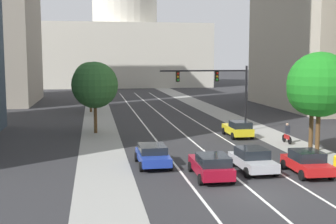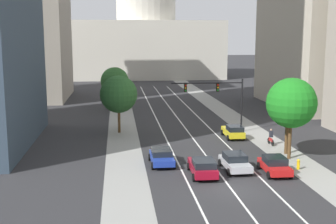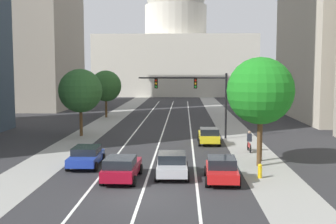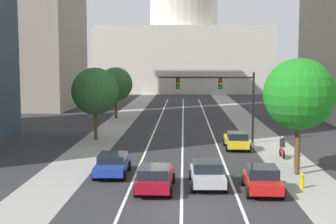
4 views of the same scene
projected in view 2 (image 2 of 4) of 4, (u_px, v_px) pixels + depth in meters
The scene contains 20 objects.
ground_plane at pixel (169, 107), 72.02m from camera, with size 400.00×400.00×0.00m, color #2B2B2D.
sidewalk_left at pixel (121, 113), 66.23m from camera, with size 3.50×130.00×0.01m, color gray.
sidewalk_right at pixel (223, 111), 68.01m from camera, with size 3.50×130.00×0.01m, color gray.
lane_stripe_left at pixel (160, 125), 56.98m from camera, with size 0.16×90.00×0.01m, color white.
lane_stripe_center at pixel (183, 125), 57.33m from camera, with size 0.16×90.00×0.01m, color white.
lane_stripe_right at pixel (206, 124), 57.67m from camera, with size 0.16×90.00×0.01m, color white.
office_tower_far_left at pixel (12, 3), 79.09m from camera, with size 19.41×20.25×34.29m.
capitol_building at pixel (146, 28), 123.03m from camera, with size 41.11×22.32×37.97m.
car_yellow at pixel (233, 131), 49.69m from camera, with size 1.98×4.13×1.53m.
car_crimson at pixel (203, 167), 36.16m from camera, with size 2.19×4.53×1.52m.
car_silver at pixel (235, 162), 37.72m from camera, with size 2.17×4.24×1.46m.
car_red at pixel (275, 165), 36.77m from camera, with size 2.13×4.06×1.48m.
car_blue at pixel (162, 156), 39.48m from camera, with size 2.15×4.23×1.37m.
traffic_signal_mast at pixel (219, 94), 52.06m from camera, with size 8.61×0.39×6.40m.
fire_hydrant at pixel (298, 164), 37.99m from camera, with size 0.26×0.35×0.91m.
cyclist at pixel (271, 137), 46.56m from camera, with size 0.37×1.70×1.72m.
street_tree_mid_left at pixel (119, 94), 51.94m from camera, with size 4.41×4.41×6.82m.
street_tree_mid_right at pixel (288, 106), 42.34m from camera, with size 3.84×3.84×6.68m.
street_tree_near_left at pixel (115, 81), 68.60m from camera, with size 4.37×4.37×6.64m.
street_tree_near_right at pixel (291, 103), 40.57m from camera, with size 4.64×4.64×7.60m.
Camera 2 is at (-8.37, -30.64, 11.29)m, focal length 47.28 mm.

